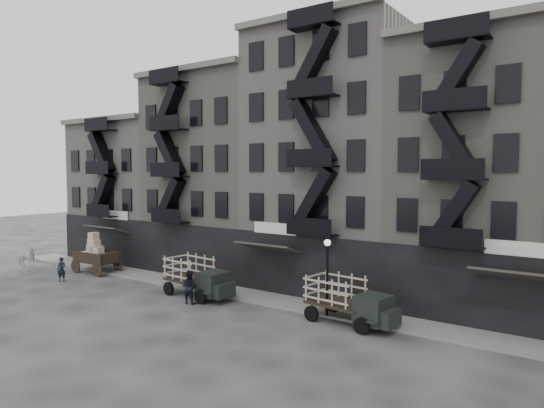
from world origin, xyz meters
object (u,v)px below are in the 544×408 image
Objects in this scene: wagon at (96,250)px; pedestrian_mid at (189,287)px; stake_truck_east at (349,298)px; stake_truck_west at (198,274)px; horse at (25,257)px; pedestrian_west at (62,269)px.

pedestrian_mid is at bearing -11.75° from wagon.
wagon is at bearing -173.95° from stake_truck_east.
stake_truck_west is at bearing -76.03° from pedestrian_mid.
pedestrian_west is at bearing -110.29° from horse.
stake_truck_east is (27.90, 2.08, 0.49)m from horse.
stake_truck_west is at bearing -170.37° from stake_truck_east.
stake_truck_east reaches higher than pedestrian_mid.
stake_truck_east is at bearing -2.29° from wagon.
stake_truck_west is at bearing -18.54° from pedestrian_west.
wagon is 0.74× the size of stake_truck_east.
stake_truck_east is 21.37m from pedestrian_west.
wagon reaches higher than horse.
stake_truck_west reaches higher than stake_truck_east.
pedestrian_mid is at bearing -26.07° from pedestrian_west.
pedestrian_west is 0.86× the size of pedestrian_mid.
stake_truck_east is 2.89× the size of pedestrian_west.
pedestrian_west is (-21.15, -3.05, -0.52)m from stake_truck_east.
wagon is 2.15× the size of pedestrian_west.
stake_truck_east is (10.19, 0.53, -0.03)m from stake_truck_west.
stake_truck_west is 11.25m from pedestrian_west.
pedestrian_west is 11.66m from pedestrian_mid.
pedestrian_west is at bearing -5.43° from pedestrian_mid.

